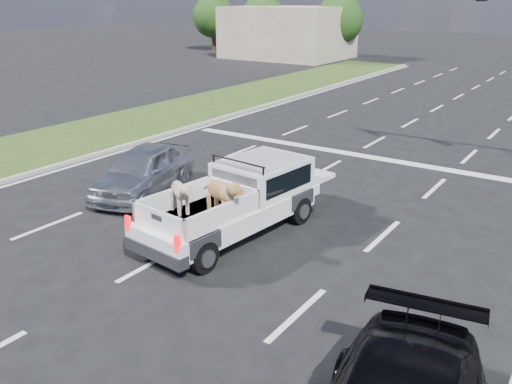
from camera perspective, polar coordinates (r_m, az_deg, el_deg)
ground at (r=10.62m, az=-3.97°, el=-9.90°), size 160.00×160.00×0.00m
road_markings at (r=15.83m, az=10.74°, el=0.13°), size 17.75×60.00×0.01m
grass_median_left at (r=22.34m, az=-18.06°, el=5.44°), size 5.00×60.00×0.10m
curb_left at (r=20.51m, az=-13.77°, el=4.67°), size 0.15×60.00×0.14m
building_left at (r=50.39m, az=3.38°, el=16.43°), size 10.00×8.00×4.40m
tree_far_a at (r=57.67m, az=-4.51°, el=17.93°), size 4.20×4.20×5.40m
tree_far_b at (r=54.15m, az=0.73°, el=17.86°), size 4.20×4.20×5.40m
tree_far_c at (r=50.21m, az=8.75°, el=17.47°), size 4.20×4.20×5.40m
pickup_truck at (r=12.54m, az=-1.99°, el=-0.80°), size 2.24×4.91×1.78m
silver_sedan at (r=15.55m, az=-11.75°, el=2.29°), size 2.56×4.21×1.34m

